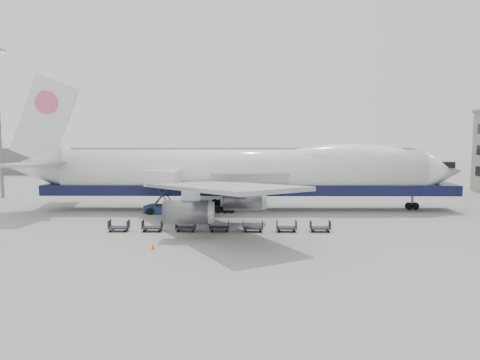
{
  "coord_description": "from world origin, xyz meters",
  "views": [
    {
      "loc": [
        0.26,
        -56.42,
        11.59
      ],
      "look_at": [
        -0.36,
        6.0,
        5.03
      ],
      "focal_mm": 35.0,
      "sensor_mm": 36.0,
      "label": 1
    }
  ],
  "objects": [
    {
      "name": "catering_truck",
      "position": [
        -11.14,
        8.52,
        3.45
      ],
      "size": [
        5.66,
        4.68,
        6.13
      ],
      "rotation": [
        0.0,
        0.0,
        -0.34
      ],
      "color": "navy",
      "rests_on": "ground"
    },
    {
      "name": "dolly_5",
      "position": [
        5.11,
        -3.28,
        0.53
      ],
      "size": [
        2.3,
        1.35,
        1.3
      ],
      "color": "#2D2D30",
      "rests_on": "ground"
    },
    {
      "name": "traffic_cone",
      "position": [
        -8.77,
        -11.44,
        0.27
      ],
      "size": [
        0.39,
        0.39,
        0.58
      ],
      "rotation": [
        0.0,
        0.0,
        0.07
      ],
      "color": "#FF570D",
      "rests_on": "ground"
    },
    {
      "name": "dolly_2",
      "position": [
        -6.55,
        -3.28,
        0.53
      ],
      "size": [
        2.3,
        1.35,
        1.3
      ],
      "color": "#2D2D30",
      "rests_on": "ground"
    },
    {
      "name": "apron_line",
      "position": [
        0.0,
        -6.0,
        0.01
      ],
      "size": [
        60.0,
        0.15,
        0.01
      ],
      "primitive_type": "cube",
      "color": "gold",
      "rests_on": "ground"
    },
    {
      "name": "hangar",
      "position": [
        -10.0,
        70.0,
        3.5
      ],
      "size": [
        110.0,
        8.0,
        7.0
      ],
      "primitive_type": "cube",
      "color": "slate",
      "rests_on": "ground"
    },
    {
      "name": "dolly_4",
      "position": [
        1.22,
        -3.28,
        0.53
      ],
      "size": [
        2.3,
        1.35,
        1.3
      ],
      "color": "#2D2D30",
      "rests_on": "ground"
    },
    {
      "name": "dolly_0",
      "position": [
        -14.32,
        -3.28,
        0.53
      ],
      "size": [
        2.3,
        1.35,
        1.3
      ],
      "color": "#2D2D30",
      "rests_on": "ground"
    },
    {
      "name": "dolly_3",
      "position": [
        -2.66,
        -3.28,
        0.53
      ],
      "size": [
        2.3,
        1.35,
        1.3
      ],
      "color": "#2D2D30",
      "rests_on": "ground"
    },
    {
      "name": "ground",
      "position": [
        0.0,
        0.0,
        0.0
      ],
      "size": [
        260.0,
        260.0,
        0.0
      ],
      "primitive_type": "plane",
      "color": "gray",
      "rests_on": "ground"
    },
    {
      "name": "airliner",
      "position": [
        0.64,
        12.0,
        5.62
      ],
      "size": [
        67.0,
        55.3,
        19.98
      ],
      "color": "white",
      "rests_on": "ground"
    },
    {
      "name": "dolly_6",
      "position": [
        8.99,
        -3.28,
        0.53
      ],
      "size": [
        2.3,
        1.35,
        1.3
      ],
      "color": "#2D2D30",
      "rests_on": "ground"
    },
    {
      "name": "dolly_1",
      "position": [
        -10.43,
        -3.28,
        0.53
      ],
      "size": [
        2.3,
        1.35,
        1.3
      ],
      "color": "#2D2D30",
      "rests_on": "ground"
    }
  ]
}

